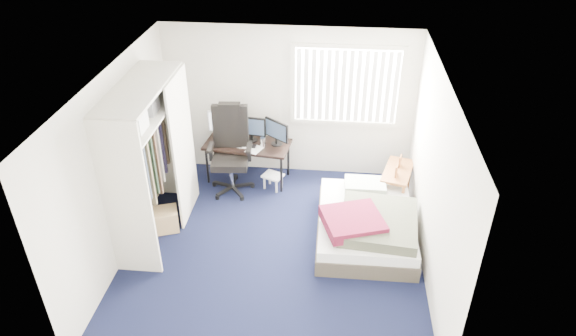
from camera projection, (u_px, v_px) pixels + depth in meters
The scene contains 10 objects.
ground at pixel (274, 248), 7.12m from camera, with size 4.20×4.20×0.00m, color black.
room_shell at pixel (272, 155), 6.32m from camera, with size 4.20×4.20×4.20m.
window_assembly at pixel (347, 86), 7.92m from camera, with size 1.72×0.09×1.32m.
closet at pixel (150, 148), 6.77m from camera, with size 0.64×1.84×2.22m.
desk at pixel (248, 140), 8.28m from camera, with size 1.43×0.79×1.13m.
office_chair at pixel (231, 158), 8.13m from camera, with size 0.72×0.72×1.42m.
footstool at pixel (273, 178), 8.29m from camera, with size 0.38×0.35×0.25m.
nightstand at pixel (398, 173), 7.88m from camera, with size 0.58×0.86×0.72m.
bed at pixel (366, 223), 7.17m from camera, with size 1.38×1.79×0.60m.
pine_box at pixel (163, 220), 7.40m from camera, with size 0.43×0.32×0.32m, color tan.
Camera 1 is at (0.74, -5.41, 4.71)m, focal length 32.00 mm.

